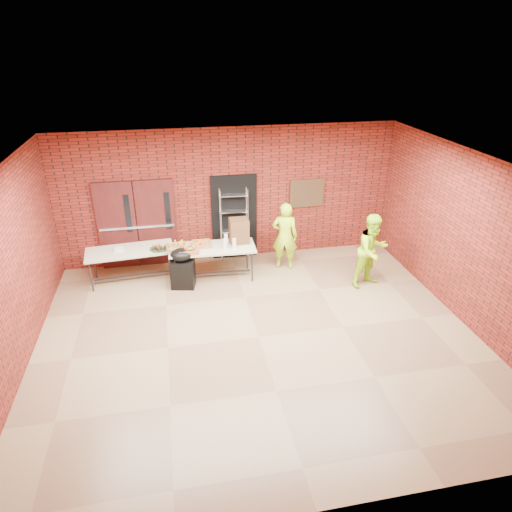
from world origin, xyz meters
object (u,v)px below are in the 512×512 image
(table_right, at_px, (212,250))
(volunteer_man, at_px, (372,251))
(covered_grill, at_px, (183,268))
(wire_rack, at_px, (234,225))
(volunteer_woman, at_px, (285,236))
(coffee_dispenser, at_px, (239,231))
(table_left, at_px, (130,252))

(table_right, xyz_separation_m, volunteer_man, (3.38, -0.95, 0.11))
(covered_grill, bearing_deg, wire_rack, 52.58)
(wire_rack, bearing_deg, volunteer_man, -28.72)
(wire_rack, bearing_deg, covered_grill, -134.14)
(covered_grill, distance_m, volunteer_woman, 2.48)
(coffee_dispenser, xyz_separation_m, volunteer_woman, (1.08, 0.04, -0.24))
(table_left, xyz_separation_m, table_right, (1.80, -0.22, 0.01))
(wire_rack, xyz_separation_m, table_left, (-2.43, -0.67, -0.19))
(wire_rack, height_order, volunteer_man, wire_rack)
(volunteer_woman, bearing_deg, wire_rack, -14.09)
(wire_rack, xyz_separation_m, volunteer_woman, (1.09, -0.69, -0.09))
(covered_grill, height_order, volunteer_man, volunteer_man)
(coffee_dispenser, relative_size, volunteer_man, 0.33)
(covered_grill, bearing_deg, volunteer_woman, 22.50)
(wire_rack, height_order, covered_grill, wire_rack)
(wire_rack, height_order, coffee_dispenser, wire_rack)
(table_left, bearing_deg, volunteer_woman, -5.32)
(volunteer_man, bearing_deg, table_left, 148.79)
(table_left, bearing_deg, volunteer_man, -17.82)
(table_left, relative_size, covered_grill, 2.14)
(table_left, height_order, volunteer_woman, volunteer_woman)
(covered_grill, relative_size, volunteer_woman, 0.56)
(table_right, relative_size, coffee_dispenser, 3.52)
(wire_rack, height_order, table_left, wire_rack)
(wire_rack, relative_size, volunteer_woman, 1.11)
(covered_grill, bearing_deg, coffee_dispenser, 28.92)
(volunteer_man, bearing_deg, volunteer_woman, 126.66)
(coffee_dispenser, height_order, volunteer_man, volunteer_man)
(table_right, height_order, coffee_dispenser, coffee_dispenser)
(table_right, bearing_deg, volunteer_woman, 9.10)
(table_left, distance_m, table_right, 1.81)
(coffee_dispenser, bearing_deg, wire_rack, 90.15)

